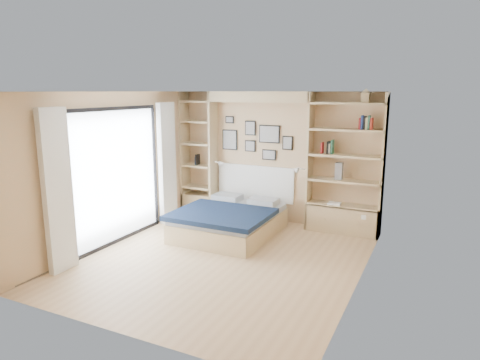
% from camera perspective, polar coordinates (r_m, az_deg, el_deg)
% --- Properties ---
extents(ground, '(4.50, 4.50, 0.00)m').
position_cam_1_polar(ground, '(6.60, -2.32, -10.57)').
color(ground, tan).
rests_on(ground, ground).
extents(room_shell, '(4.50, 4.50, 4.50)m').
position_cam_1_polar(room_shell, '(7.77, 0.34, 1.17)').
color(room_shell, tan).
rests_on(room_shell, ground).
extents(bed, '(1.61, 2.11, 1.07)m').
position_cam_1_polar(bed, '(7.64, -1.30, -5.30)').
color(bed, beige).
rests_on(bed, ground).
extents(photo_gallery, '(1.48, 0.02, 0.82)m').
position_cam_1_polar(photo_gallery, '(8.35, 2.00, 5.57)').
color(photo_gallery, black).
rests_on(photo_gallery, ground).
extents(reading_lamps, '(1.92, 0.12, 0.15)m').
position_cam_1_polar(reading_lamps, '(8.16, 2.32, 1.85)').
color(reading_lamps, silver).
rests_on(reading_lamps, ground).
extents(shelf_decor, '(3.46, 0.23, 2.03)m').
position_cam_1_polar(shelf_decor, '(7.68, 13.02, 5.67)').
color(shelf_decor, '#A51E1E').
rests_on(shelf_decor, ground).
extents(deck, '(3.20, 4.00, 0.05)m').
position_cam_1_polar(deck, '(8.78, -23.68, -5.83)').
color(deck, brown).
rests_on(deck, ground).
extents(deck_chair, '(0.59, 0.93, 0.90)m').
position_cam_1_polar(deck_chair, '(8.68, -16.70, -2.58)').
color(deck_chair, tan).
rests_on(deck_chair, ground).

